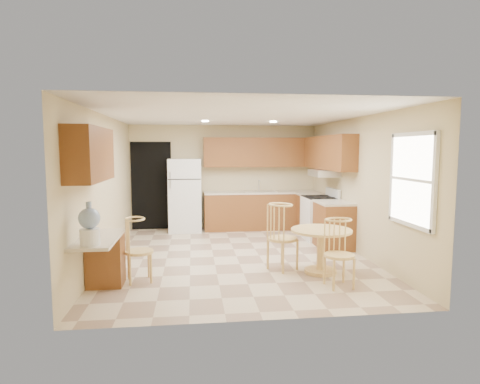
{
  "coord_description": "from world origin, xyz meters",
  "views": [
    {
      "loc": [
        -0.77,
        -7.01,
        1.91
      ],
      "look_at": [
        0.1,
        0.3,
        1.13
      ],
      "focal_mm": 30.0,
      "sensor_mm": 36.0,
      "label": 1
    }
  ],
  "objects": [
    {
      "name": "wall_left",
      "position": [
        -2.25,
        0.0,
        1.25
      ],
      "size": [
        0.02,
        5.5,
        2.5
      ],
      "primitive_type": "cube",
      "color": "#C7B486",
      "rests_on": "floor"
    },
    {
      "name": "chair_table_b",
      "position": [
        1.25,
        -1.86,
        0.57
      ],
      "size": [
        0.42,
        0.42,
        0.94
      ],
      "rotation": [
        0.0,
        0.0,
        3.24
      ],
      "color": "#E3BC71",
      "rests_on": "floor"
    },
    {
      "name": "floor",
      "position": [
        0.0,
        0.0,
        0.0
      ],
      "size": [
        5.5,
        5.5,
        0.0
      ],
      "primitive_type": "plane",
      "color": "beige",
      "rests_on": "ground"
    },
    {
      "name": "chair_table_a",
      "position": [
        0.65,
        -0.97,
        0.64
      ],
      "size": [
        0.46,
        0.59,
        1.05
      ],
      "rotation": [
        0.0,
        0.0,
        -0.97
      ],
      "color": "#E3BC71",
      "rests_on": "floor"
    },
    {
      "name": "desk_top",
      "position": [
        -2.0,
        -1.7,
        0.75
      ],
      "size": [
        0.5,
        1.2,
        0.04
      ],
      "primitive_type": "cube",
      "color": "beige",
      "rests_on": "desk_pedestal"
    },
    {
      "name": "upper_cab_back",
      "position": [
        0.88,
        2.58,
        1.85
      ],
      "size": [
        2.75,
        0.33,
        0.7
      ],
      "primitive_type": "cube",
      "color": "brown",
      "rests_on": "wall_back"
    },
    {
      "name": "dining_table",
      "position": [
        1.2,
        -1.12,
        0.45
      ],
      "size": [
        0.93,
        0.93,
        0.69
      ],
      "rotation": [
        0.0,
        0.0,
        -0.32
      ],
      "color": "#E3BC71",
      "rests_on": "floor"
    },
    {
      "name": "counter_right_a",
      "position": [
        1.95,
        1.85,
        0.89
      ],
      "size": [
        0.63,
        0.59,
        0.04
      ],
      "primitive_type": "cube",
      "color": "beige",
      "rests_on": "base_cab_right_a"
    },
    {
      "name": "wall_front",
      "position": [
        0.0,
        -2.75,
        1.25
      ],
      "size": [
        4.5,
        0.02,
        2.5
      ],
      "primitive_type": "cube",
      "color": "#C7B486",
      "rests_on": "floor"
    },
    {
      "name": "stove",
      "position": [
        1.92,
        1.18,
        0.47
      ],
      "size": [
        0.65,
        0.76,
        1.09
      ],
      "color": "white",
      "rests_on": "floor"
    },
    {
      "name": "sink",
      "position": [
        0.85,
        2.45,
        0.91
      ],
      "size": [
        0.78,
        0.44,
        0.01
      ],
      "primitive_type": "cube",
      "color": "silver",
      "rests_on": "counter_back"
    },
    {
      "name": "refrigerator",
      "position": [
        -0.95,
        2.4,
        0.85
      ],
      "size": [
        0.75,
        0.73,
        1.7
      ],
      "color": "white",
      "rests_on": "floor"
    },
    {
      "name": "ceiling",
      "position": [
        0.0,
        0.0,
        2.5
      ],
      "size": [
        4.5,
        5.5,
        0.02
      ],
      "primitive_type": "cube",
      "color": "white",
      "rests_on": "wall_back"
    },
    {
      "name": "counter_back",
      "position": [
        0.88,
        2.45,
        0.89
      ],
      "size": [
        2.75,
        0.63,
        0.04
      ],
      "primitive_type": "cube",
      "color": "beige",
      "rests_on": "base_cab_back"
    },
    {
      "name": "base_cab_right_b",
      "position": [
        1.95,
        0.4,
        0.43
      ],
      "size": [
        0.6,
        0.8,
        0.87
      ],
      "primitive_type": "cube",
      "color": "brown",
      "rests_on": "floor"
    },
    {
      "name": "wall_back",
      "position": [
        0.0,
        2.75,
        1.25
      ],
      "size": [
        4.5,
        0.02,
        2.5
      ],
      "primitive_type": "cube",
      "color": "#C7B486",
      "rests_on": "floor"
    },
    {
      "name": "desk_pedestal",
      "position": [
        -2.0,
        -1.32,
        0.36
      ],
      "size": [
        0.48,
        0.42,
        0.72
      ],
      "primitive_type": "cube",
      "color": "brown",
      "rests_on": "floor"
    },
    {
      "name": "range_hood",
      "position": [
        2.0,
        1.18,
        1.42
      ],
      "size": [
        0.5,
        0.76,
        0.14
      ],
      "primitive_type": "cube",
      "color": "silver",
      "rests_on": "upper_cab_right"
    },
    {
      "name": "window",
      "position": [
        2.23,
        -1.85,
        1.5
      ],
      "size": [
        0.06,
        1.12,
        1.3
      ],
      "color": "white",
      "rests_on": "wall_right"
    },
    {
      "name": "water_crock",
      "position": [
        -2.0,
        -2.12,
        1.01
      ],
      "size": [
        0.25,
        0.25,
        0.52
      ],
      "color": "white",
      "rests_on": "desk_top"
    },
    {
      "name": "doorway",
      "position": [
        -1.75,
        2.73,
        1.05
      ],
      "size": [
        0.9,
        0.02,
        2.1
      ],
      "primitive_type": "cube",
      "color": "black",
      "rests_on": "floor"
    },
    {
      "name": "wall_right",
      "position": [
        2.25,
        0.0,
        1.25
      ],
      "size": [
        0.02,
        5.5,
        2.5
      ],
      "primitive_type": "cube",
      "color": "#C7B486",
      "rests_on": "floor"
    },
    {
      "name": "can_light_b",
      "position": [
        0.9,
        1.2,
        2.48
      ],
      "size": [
        0.14,
        0.14,
        0.02
      ],
      "primitive_type": "cylinder",
      "color": "white",
      "rests_on": "ceiling"
    },
    {
      "name": "upper_cab_left",
      "position": [
        -2.08,
        -1.6,
        1.85
      ],
      "size": [
        0.33,
        1.4,
        0.7
      ],
      "primitive_type": "cube",
      "color": "brown",
      "rests_on": "wall_left"
    },
    {
      "name": "upper_cab_right",
      "position": [
        2.08,
        1.21,
        1.85
      ],
      "size": [
        0.33,
        2.42,
        0.7
      ],
      "primitive_type": "cube",
      "color": "brown",
      "rests_on": "wall_right"
    },
    {
      "name": "counter_right_b",
      "position": [
        1.95,
        0.4,
        0.89
      ],
      "size": [
        0.63,
        0.8,
        0.04
      ],
      "primitive_type": "cube",
      "color": "beige",
      "rests_on": "base_cab_right_b"
    },
    {
      "name": "chair_desk",
      "position": [
        -1.55,
        -1.29,
        0.56
      ],
      "size": [
        0.41,
        0.53,
        0.92
      ],
      "rotation": [
        0.0,
        0.0,
        -1.36
      ],
      "color": "#E3BC71",
      "rests_on": "floor"
    },
    {
      "name": "base_cab_back",
      "position": [
        0.88,
        2.45,
        0.43
      ],
      "size": [
        2.75,
        0.6,
        0.87
      ],
      "primitive_type": "cube",
      "color": "brown",
      "rests_on": "floor"
    },
    {
      "name": "can_light_a",
      "position": [
        -0.5,
        1.2,
        2.48
      ],
      "size": [
        0.14,
        0.14,
        0.02
      ],
      "primitive_type": "cylinder",
      "color": "white",
      "rests_on": "ceiling"
    },
    {
      "name": "base_cab_right_a",
      "position": [
        1.95,
        1.85,
        0.43
      ],
      "size": [
        0.6,
        0.59,
        0.87
      ],
      "primitive_type": "cube",
      "color": "brown",
      "rests_on": "floor"
    }
  ]
}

